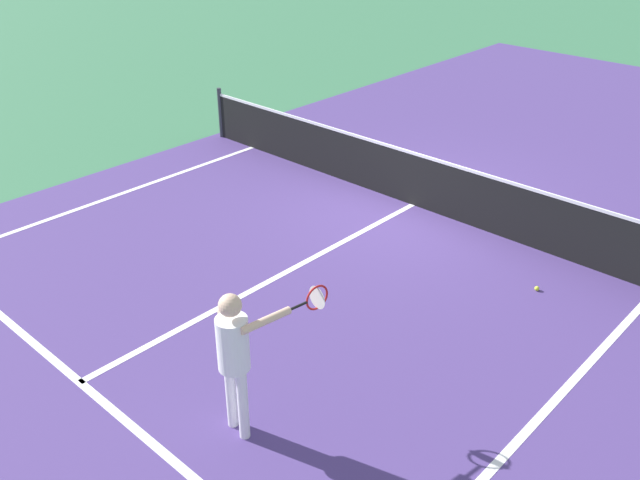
{
  "coord_description": "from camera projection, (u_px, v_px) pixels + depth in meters",
  "views": [
    {
      "loc": [
        6.17,
        -9.06,
        5.16
      ],
      "look_at": [
        0.95,
        -3.4,
        1.0
      ],
      "focal_mm": 38.85,
      "sensor_mm": 36.0,
      "label": 1
    }
  ],
  "objects": [
    {
      "name": "ground_plane",
      "position": [
        413.0,
        205.0,
        11.99
      ],
      "size": [
        60.0,
        60.0,
        0.0
      ],
      "primitive_type": "plane",
      "color": "#38724C"
    },
    {
      "name": "court_surface_inbounds",
      "position": [
        413.0,
        205.0,
        11.99
      ],
      "size": [
        10.62,
        24.4,
        0.0
      ],
      "primitive_type": "cube",
      "color": "#4C387A",
      "rests_on": "ground_plane"
    },
    {
      "name": "line_service_near",
      "position": [
        80.0,
        382.0,
        7.85
      ],
      "size": [
        8.22,
        0.1,
        0.01
      ],
      "primitive_type": "cube",
      "color": "white",
      "rests_on": "ground_plane"
    },
    {
      "name": "line_center_service",
      "position": [
        281.0,
        275.0,
        9.92
      ],
      "size": [
        0.1,
        6.4,
        0.01
      ],
      "primitive_type": "cube",
      "color": "white",
      "rests_on": "ground_plane"
    },
    {
      "name": "net",
      "position": [
        415.0,
        179.0,
        11.76
      ],
      "size": [
        10.27,
        0.09,
        1.07
      ],
      "color": "#33383D",
      "rests_on": "ground_plane"
    },
    {
      "name": "player_near",
      "position": [
        236.0,
        349.0,
        6.71
      ],
      "size": [
        0.63,
        1.18,
        1.67
      ],
      "color": "white",
      "rests_on": "ground_plane"
    },
    {
      "name": "tennis_ball_near_net",
      "position": [
        537.0,
        288.0,
        9.55
      ],
      "size": [
        0.07,
        0.07,
        0.07
      ],
      "primitive_type": "sphere",
      "color": "#CCE033",
      "rests_on": "ground_plane"
    }
  ]
}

